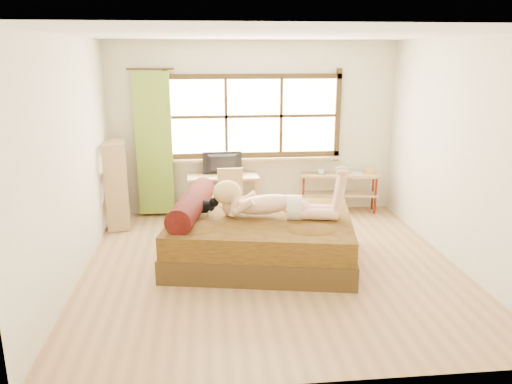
{
  "coord_description": "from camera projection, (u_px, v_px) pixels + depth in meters",
  "views": [
    {
      "loc": [
        -0.76,
        -5.56,
        2.51
      ],
      "look_at": [
        -0.17,
        0.2,
        0.89
      ],
      "focal_mm": 35.0,
      "sensor_mm": 36.0,
      "label": 1
    }
  ],
  "objects": [
    {
      "name": "floor",
      "position": [
        272.0,
        266.0,
        6.08
      ],
      "size": [
        4.5,
        4.5,
        0.0
      ],
      "primitive_type": "plane",
      "color": "#9E754C",
      "rests_on": "ground"
    },
    {
      "name": "ceiling",
      "position": [
        274.0,
        34.0,
        5.35
      ],
      "size": [
        4.5,
        4.5,
        0.0
      ],
      "primitive_type": "plane",
      "rotation": [
        3.14,
        0.0,
        0.0
      ],
      "color": "white",
      "rests_on": "wall_back"
    },
    {
      "name": "wall_back",
      "position": [
        254.0,
        129.0,
        7.87
      ],
      "size": [
        4.5,
        0.0,
        4.5
      ],
      "primitive_type": "plane",
      "rotation": [
        1.57,
        0.0,
        0.0
      ],
      "color": "silver",
      "rests_on": "floor"
    },
    {
      "name": "wall_front",
      "position": [
        315.0,
        221.0,
        3.56
      ],
      "size": [
        4.5,
        0.0,
        4.5
      ],
      "primitive_type": "plane",
      "rotation": [
        -1.57,
        0.0,
        0.0
      ],
      "color": "silver",
      "rests_on": "floor"
    },
    {
      "name": "wall_left",
      "position": [
        71.0,
        162.0,
        5.49
      ],
      "size": [
        0.0,
        4.5,
        4.5
      ],
      "primitive_type": "plane",
      "rotation": [
        1.57,
        0.0,
        1.57
      ],
      "color": "silver",
      "rests_on": "floor"
    },
    {
      "name": "wall_right",
      "position": [
        460.0,
        154.0,
        5.94
      ],
      "size": [
        0.0,
        4.5,
        4.5
      ],
      "primitive_type": "plane",
      "rotation": [
        1.57,
        0.0,
        -1.57
      ],
      "color": "silver",
      "rests_on": "floor"
    },
    {
      "name": "window",
      "position": [
        254.0,
        119.0,
        7.8
      ],
      "size": [
        2.8,
        0.16,
        1.46
      ],
      "color": "#FFEDBF",
      "rests_on": "wall_back"
    },
    {
      "name": "curtain",
      "position": [
        154.0,
        144.0,
        7.66
      ],
      "size": [
        0.55,
        0.1,
        2.2
      ],
      "primitive_type": "cube",
      "color": "olive",
      "rests_on": "wall_back"
    },
    {
      "name": "bed",
      "position": [
        257.0,
        235.0,
        6.25
      ],
      "size": [
        2.53,
        2.17,
        0.85
      ],
      "rotation": [
        0.0,
        0.0,
        -0.19
      ],
      "color": "#352410",
      "rests_on": "floor"
    },
    {
      "name": "woman",
      "position": [
        274.0,
        191.0,
        6.06
      ],
      "size": [
        1.62,
        0.73,
        0.67
      ],
      "primitive_type": null,
      "rotation": [
        0.0,
        0.0,
        -0.19
      ],
      "color": "#E6B094",
      "rests_on": "bed"
    },
    {
      "name": "kitten",
      "position": [
        203.0,
        205.0,
        6.17
      ],
      "size": [
        0.35,
        0.19,
        0.27
      ],
      "primitive_type": null,
      "rotation": [
        0.0,
        0.0,
        -0.19
      ],
      "color": "black",
      "rests_on": "bed"
    },
    {
      "name": "desk",
      "position": [
        223.0,
        181.0,
        7.74
      ],
      "size": [
        1.09,
        0.51,
        0.68
      ],
      "rotation": [
        0.0,
        0.0,
        0.01
      ],
      "color": "tan",
      "rests_on": "floor"
    },
    {
      "name": "monitor",
      "position": [
        223.0,
        164.0,
        7.71
      ],
      "size": [
        0.61,
        0.08,
        0.35
      ],
      "primitive_type": "imported",
      "rotation": [
        0.0,
        0.0,
        3.15
      ],
      "color": "black",
      "rests_on": "desk"
    },
    {
      "name": "chair",
      "position": [
        231.0,
        194.0,
        7.42
      ],
      "size": [
        0.38,
        0.38,
        0.85
      ],
      "rotation": [
        0.0,
        0.0,
        0.01
      ],
      "color": "tan",
      "rests_on": "floor"
    },
    {
      "name": "pipe_shelf",
      "position": [
        340.0,
        184.0,
        8.07
      ],
      "size": [
        1.29,
        0.49,
        0.71
      ],
      "rotation": [
        0.0,
        0.0,
        -0.15
      ],
      "color": "tan",
      "rests_on": "floor"
    },
    {
      "name": "cup",
      "position": [
        321.0,
        172.0,
        7.99
      ],
      "size": [
        0.13,
        0.13,
        0.09
      ],
      "primitive_type": "imported",
      "rotation": [
        0.0,
        0.0,
        -0.15
      ],
      "color": "gray",
      "rests_on": "pipe_shelf"
    },
    {
      "name": "book",
      "position": [
        351.0,
        173.0,
        8.04
      ],
      "size": [
        0.2,
        0.25,
        0.02
      ],
      "primitive_type": "imported",
      "rotation": [
        0.0,
        0.0,
        -0.15
      ],
      "color": "gray",
      "rests_on": "pipe_shelf"
    },
    {
      "name": "bookshelf",
      "position": [
        116.0,
        185.0,
        7.31
      ],
      "size": [
        0.39,
        0.59,
        1.27
      ],
      "rotation": [
        0.0,
        0.0,
        0.14
      ],
      "color": "tan",
      "rests_on": "floor"
    }
  ]
}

